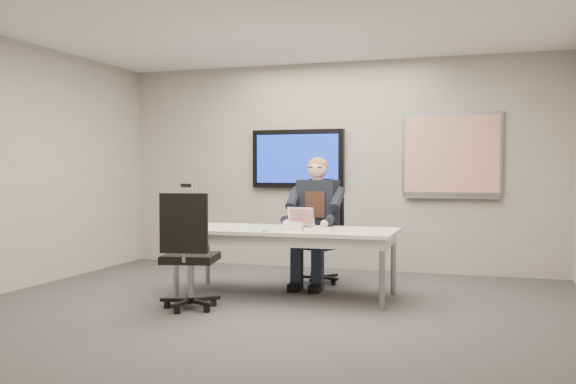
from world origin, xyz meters
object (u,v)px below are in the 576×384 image
(seated_person, at_px, (314,234))
(laptop, at_px, (299,222))
(conference_table, at_px, (286,236))
(office_chair_far, at_px, (321,256))
(office_chair_near, at_px, (189,273))

(seated_person, xyz_separation_m, laptop, (-0.05, -0.41, 0.17))
(conference_table, distance_m, office_chair_far, 0.97)
(conference_table, height_order, seated_person, seated_person)
(office_chair_far, bearing_deg, seated_person, -72.48)
(office_chair_near, xyz_separation_m, laptop, (0.75, 1.17, 0.42))
(office_chair_far, height_order, seated_person, seated_person)
(office_chair_far, xyz_separation_m, office_chair_near, (-0.81, -1.84, 0.04))
(office_chair_near, bearing_deg, conference_table, -137.40)
(seated_person, bearing_deg, office_chair_far, 92.81)
(office_chair_near, relative_size, laptop, 3.64)
(laptop, bearing_deg, office_chair_near, -119.72)
(conference_table, height_order, office_chair_near, office_chair_near)
(office_chair_far, height_order, laptop, office_chair_far)
(conference_table, distance_m, seated_person, 0.65)
(office_chair_far, height_order, office_chair_near, office_chair_near)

